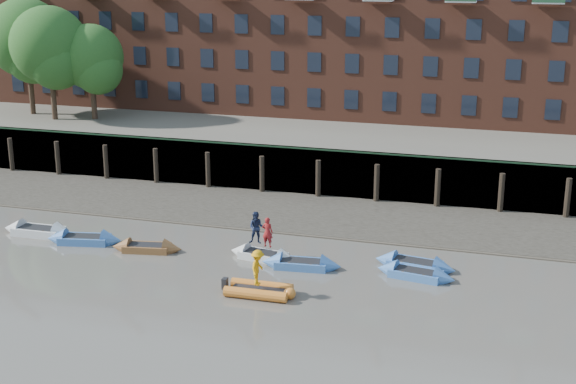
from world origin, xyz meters
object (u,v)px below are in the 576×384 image
at_px(rowboat_5, 415,264).
at_px(rowboat_6, 416,274).
at_px(person_rib_crew, 258,268).
at_px(rowboat_3, 263,256).
at_px(rowboat_2, 147,248).
at_px(rowboat_0, 39,231).
at_px(person_rower_a, 268,232).
at_px(rib_tender, 262,290).
at_px(person_rower_b, 257,228).
at_px(rowboat_1, 84,239).
at_px(rowboat_4, 301,264).

bearing_deg(rowboat_5, rowboat_6, -71.49).
bearing_deg(person_rib_crew, rowboat_5, -51.43).
bearing_deg(rowboat_3, rowboat_5, 16.69).
xyz_separation_m(rowboat_2, person_rib_crew, (7.83, -3.94, 1.23)).
bearing_deg(rowboat_3, rowboat_0, -170.40).
bearing_deg(rowboat_2, person_rower_a, -4.91).
height_order(rib_tender, person_rower_b, person_rower_b).
xyz_separation_m(rowboat_0, person_rower_a, (14.17, -0.08, 1.37)).
distance_m(rowboat_2, rowboat_3, 6.62).
bearing_deg(person_rower_b, person_rib_crew, -80.33).
height_order(rowboat_2, rowboat_5, rowboat_5).
xyz_separation_m(rowboat_3, person_rower_a, (0.28, -0.08, 1.40)).
xyz_separation_m(rowboat_1, rowboat_5, (18.62, 1.50, -0.00)).
bearing_deg(rowboat_4, rowboat_1, 173.51).
height_order(rowboat_0, rowboat_5, rowboat_0).
bearing_deg(rib_tender, rowboat_0, 162.24).
distance_m(rowboat_1, rowboat_5, 18.68).
distance_m(rowboat_3, person_rower_b, 1.56).
xyz_separation_m(rowboat_0, rowboat_1, (3.30, -0.50, -0.01)).
height_order(person_rower_a, person_rower_b, person_rower_b).
xyz_separation_m(rowboat_5, rib_tender, (-6.63, -5.58, 0.03)).
bearing_deg(person_rib_crew, rowboat_6, -59.21).
height_order(rowboat_1, rib_tender, rowboat_1).
xyz_separation_m(rib_tender, person_rib_crew, (-0.16, -0.05, 1.18)).
height_order(rowboat_3, rib_tender, rowboat_3).
bearing_deg(rowboat_3, rib_tender, -63.21).
bearing_deg(person_rower_a, person_rib_crew, 106.75).
relative_size(rowboat_5, rib_tender, 1.31).
height_order(rowboat_5, person_rower_b, person_rower_b).
relative_size(rowboat_4, person_rower_b, 2.43).
relative_size(rowboat_2, person_rower_a, 2.47).
bearing_deg(rowboat_1, person_rower_b, -6.59).
bearing_deg(rowboat_6, person_rib_crew, -138.94).
bearing_deg(rowboat_5, rowboat_2, -164.56).
bearing_deg(rowboat_0, rowboat_5, 1.87).
xyz_separation_m(rowboat_4, rowboat_6, (5.94, 0.36, -0.01)).
bearing_deg(person_rower_a, rowboat_6, -176.69).
relative_size(rowboat_4, rib_tender, 1.27).
distance_m(rowboat_6, rib_tender, 8.08).
bearing_deg(rowboat_1, rowboat_6, -10.13).
relative_size(rowboat_2, rib_tender, 1.19).
distance_m(rowboat_2, person_rib_crew, 8.86).
xyz_separation_m(rowboat_2, rowboat_5, (14.62, 1.68, 0.02)).
distance_m(rib_tender, person_rower_b, 5.36).
height_order(rowboat_2, rowboat_4, rowboat_4).
bearing_deg(person_rower_b, rowboat_2, 179.05).
height_order(rowboat_4, person_rower_b, person_rower_b).
xyz_separation_m(rowboat_4, rib_tender, (-0.90, -3.94, 0.04)).
xyz_separation_m(rowboat_2, rib_tender, (8.00, -3.90, 0.05)).
height_order(rowboat_0, rowboat_2, rowboat_0).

